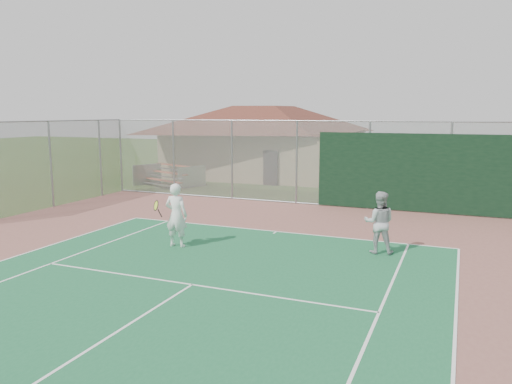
# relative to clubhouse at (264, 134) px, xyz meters

# --- Properties ---
(back_fence) EXTENTS (20.08, 0.11, 3.53)m
(back_fence) POSITION_rel_clubhouse_xyz_m (7.84, -8.26, -0.88)
(back_fence) COLOR gray
(back_fence) RESTS_ON ground
(side_fence_left) EXTENTS (0.08, 9.00, 3.50)m
(side_fence_left) POSITION_rel_clubhouse_xyz_m (-4.27, -12.74, -0.80)
(side_fence_left) COLOR gray
(side_fence_left) RESTS_ON ground
(clubhouse) EXTENTS (11.94, 8.22, 5.03)m
(clubhouse) POSITION_rel_clubhouse_xyz_m (0.00, 0.00, 0.00)
(clubhouse) COLOR tan
(clubhouse) RESTS_ON ground
(bleachers) EXTENTS (3.49, 2.69, 1.09)m
(bleachers) POSITION_rel_clubhouse_xyz_m (-3.15, -5.77, -1.98)
(bleachers) COLOR #AD4928
(bleachers) RESTS_ON ground
(player_white_front) EXTENTS (1.01, 0.72, 1.84)m
(player_white_front) POSITION_rel_clubhouse_xyz_m (3.70, -16.18, -1.63)
(player_white_front) COLOR white
(player_white_front) RESTS_ON ground
(player_grey_back) EXTENTS (0.92, 0.76, 1.71)m
(player_grey_back) POSITION_rel_clubhouse_xyz_m (9.17, -14.63, -1.70)
(player_grey_back) COLOR #ABAEB1
(player_grey_back) RESTS_ON ground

